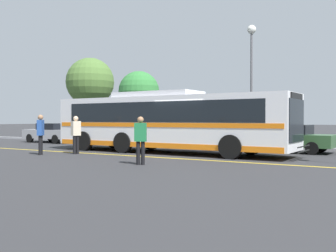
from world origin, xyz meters
TOP-DOWN VIEW (x-y plane):
  - ground_plane at (0.00, 0.00)m, footprint 220.00×220.00m
  - lane_strip_0 at (-1.27, -1.96)m, footprint 32.19×0.20m
  - curb_strip at (-1.27, 5.41)m, footprint 40.19×0.36m
  - transit_bus at (-1.28, 0.24)m, footprint 12.55×2.88m
  - parked_car_0 at (-12.59, 3.43)m, footprint 4.36×2.17m
  - parked_car_1 at (-6.96, 3.57)m, footprint 4.08×2.01m
  - parked_car_2 at (-1.28, 3.49)m, footprint 4.16×2.20m
  - parked_car_3 at (3.68, 3.63)m, footprint 4.44×2.13m
  - pedestrian_0 at (0.46, -4.57)m, footprint 0.47×0.38m
  - pedestrian_1 at (-4.67, -2.51)m, footprint 0.30×0.46m
  - pedestrian_2 at (-5.72, -3.68)m, footprint 0.41×0.47m
  - street_lamp at (0.80, 6.38)m, footprint 0.52×0.52m
  - tree_0 at (-15.41, 10.36)m, footprint 4.26×4.26m
  - tree_1 at (-8.88, 8.59)m, footprint 3.13×3.13m

SIDE VIEW (x-z plane):
  - ground_plane at x=0.00m, z-range 0.00..0.00m
  - lane_strip_0 at x=-1.27m, z-range 0.00..0.01m
  - curb_strip at x=-1.27m, z-range 0.00..0.15m
  - parked_car_3 at x=3.68m, z-range 0.02..1.38m
  - parked_car_0 at x=-12.59m, z-range 0.02..1.37m
  - parked_car_2 at x=-1.28m, z-range 0.00..1.45m
  - parked_car_1 at x=-6.96m, z-range 0.00..1.58m
  - pedestrian_0 at x=0.46m, z-range 0.12..1.85m
  - pedestrian_1 at x=-4.67m, z-range 0.13..1.91m
  - pedestrian_2 at x=-5.72m, z-range 0.14..1.98m
  - transit_bus at x=-1.28m, z-range 0.07..3.03m
  - tree_1 at x=-8.88m, z-range 1.08..6.40m
  - tree_0 at x=-15.41m, z-range 1.40..8.49m
  - street_lamp at x=0.80m, z-range 1.62..8.81m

